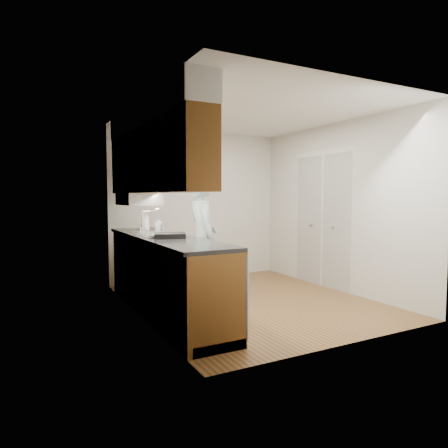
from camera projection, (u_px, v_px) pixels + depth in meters
name	position (u px, v px, depth m)	size (l,w,h in m)	color
floor	(251.00, 301.00, 5.35)	(3.50, 3.50, 0.00)	olive
ceiling	(252.00, 112.00, 5.17)	(3.50, 3.50, 0.00)	white
wall_left	(140.00, 210.00, 4.56)	(0.02, 3.50, 2.50)	silver
wall_right	(337.00, 207.00, 5.96)	(0.02, 3.50, 2.50)	silver
wall_back	(197.00, 206.00, 6.81)	(3.00, 0.02, 2.50)	silver
counter	(165.00, 274.00, 4.76)	(0.64, 2.80, 1.30)	brown
upper_cabinets	(152.00, 150.00, 4.63)	(0.47, 2.80, 1.21)	brown
closet_door	(322.00, 221.00, 6.24)	(0.02, 1.22, 2.05)	silver
floor_mat	(203.00, 301.00, 5.36)	(0.54, 0.92, 0.02)	slate
person	(202.00, 230.00, 5.29)	(0.67, 0.45, 1.89)	#A5C3C8
soap_bottle_a	(145.00, 221.00, 5.25)	(0.11, 0.11, 0.29)	silver
soap_bottle_b	(159.00, 224.00, 5.37)	(0.09, 0.09, 0.20)	silver
soap_bottle_c	(146.00, 224.00, 5.59)	(0.13, 0.13, 0.17)	silver
steel_can	(163.00, 227.00, 5.31)	(0.06, 0.06, 0.11)	#A5A5AA
dish_rack	(170.00, 235.00, 4.52)	(0.34, 0.29, 0.05)	black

